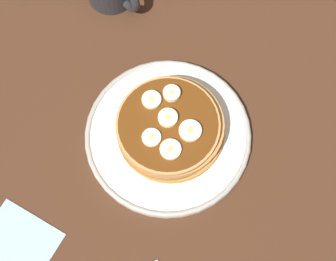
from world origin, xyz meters
TOP-DOWN VIEW (x-y plane):
  - ground_plane at (0.00, 0.00)cm, footprint 140.00×140.00cm
  - plate at (0.00, 0.00)cm, footprint 26.51×26.51cm
  - pancake_stack at (0.01, 0.44)cm, footprint 17.23×17.05cm
  - banana_slice_0 at (-0.57, 0.51)cm, footprint 2.99×2.99cm
  - banana_slice_1 at (-3.07, 3.69)cm, footprint 2.68×2.68cm
  - banana_slice_2 at (-4.44, 0.76)cm, footprint 2.98×2.98cm
  - banana_slice_3 at (3.22, 1.48)cm, footprint 3.40×3.40cm
  - banana_slice_4 at (3.29, -2.63)cm, footprint 3.18×3.18cm
  - banana_slice_5 at (-0.12, -3.38)cm, footprint 2.88×2.88cm
  - napkin at (-2.91, -28.63)cm, footprint 13.71×13.71cm

SIDE VIEW (x-z plane):
  - ground_plane at x=0.00cm, z-range -3.00..0.00cm
  - napkin at x=-2.91cm, z-range 0.00..0.30cm
  - plate at x=0.00cm, z-range 0.06..1.66cm
  - pancake_stack at x=0.01cm, z-range 1.28..5.86cm
  - banana_slice_5 at x=-0.12cm, z-range 5.72..6.42cm
  - banana_slice_4 at x=3.29cm, z-range 5.72..6.52cm
  - banana_slice_2 at x=-4.44cm, z-range 5.72..6.58cm
  - banana_slice_3 at x=3.22cm, z-range 5.72..6.66cm
  - banana_slice_0 at x=-0.57cm, z-range 5.72..6.68cm
  - banana_slice_1 at x=-3.07cm, z-range 5.72..6.80cm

